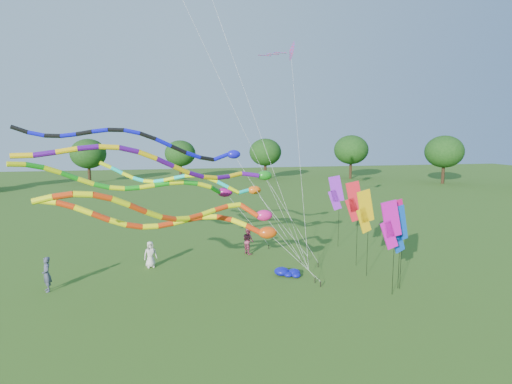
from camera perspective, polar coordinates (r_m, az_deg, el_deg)
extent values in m
plane|color=#2F5A18|center=(20.81, 3.97, -14.94)|extent=(160.00, 160.00, 0.00)
cylinder|color=#382314|center=(76.94, 23.85, 2.27)|extent=(0.50, 0.50, 2.90)
ellipsoid|color=#143B10|center=(76.71, 24.01, 5.08)|extent=(6.11, 6.11, 5.20)
cylinder|color=#382314|center=(76.51, 12.43, 2.63)|extent=(0.50, 0.50, 2.63)
ellipsoid|color=#143B10|center=(76.29, 12.51, 5.20)|extent=(5.55, 5.55, 4.72)
cylinder|color=#382314|center=(71.28, 1.30, 2.51)|extent=(0.50, 0.50, 2.82)
ellipsoid|color=#143B10|center=(71.03, 1.31, 5.47)|extent=(5.94, 5.94, 5.05)
cylinder|color=#382314|center=(72.01, -9.76, 2.74)|extent=(0.50, 0.50, 3.54)
ellipsoid|color=#143B10|center=(71.75, -9.84, 6.42)|extent=(7.47, 7.47, 6.35)
cylinder|color=#382314|center=(70.51, -20.91, 2.14)|extent=(0.50, 0.50, 3.30)
ellipsoid|color=#143B10|center=(70.25, -21.09, 5.64)|extent=(6.97, 6.97, 5.92)
cylinder|color=black|center=(23.34, 8.62, -12.04)|extent=(0.05, 0.05, 0.30)
cylinder|color=silver|center=(22.46, 5.19, -8.71)|extent=(0.02, 0.02, 3.99)
ellipsoid|color=#DC470B|center=(21.78, 1.57, -5.43)|extent=(0.97, 0.62, 0.62)
cylinder|color=red|center=(21.70, -0.33, -4.97)|extent=(0.28, 0.28, 0.84)
cylinder|color=#FFF90D|center=(21.70, -2.31, -4.09)|extent=(0.28, 0.28, 0.80)
cylinder|color=red|center=(21.72, -4.27, -3.50)|extent=(0.28, 0.28, 0.75)
cylinder|color=#FFF90D|center=(21.73, -6.21, -3.31)|extent=(0.28, 0.28, 0.73)
cylinder|color=red|center=(21.74, -8.13, -3.49)|extent=(0.28, 0.28, 0.74)
cylinder|color=#FFF90D|center=(21.71, -10.05, -3.88)|extent=(0.28, 0.28, 0.75)
cylinder|color=red|center=(21.65, -11.97, -4.28)|extent=(0.28, 0.28, 0.75)
cylinder|color=#FFF90D|center=(21.54, -13.92, -4.49)|extent=(0.28, 0.28, 0.75)
cylinder|color=red|center=(21.40, -15.92, -4.37)|extent=(0.28, 0.28, 0.77)
cylinder|color=#FFF90D|center=(21.26, -17.95, -3.88)|extent=(0.28, 0.28, 0.81)
cylinder|color=red|center=(21.14, -20.01, -3.12)|extent=(0.28, 0.28, 0.83)
cylinder|color=#FFF90D|center=(21.09, -22.06, -2.27)|extent=(0.28, 0.28, 0.81)
cylinder|color=red|center=(21.14, -24.07, -1.56)|extent=(0.28, 0.28, 0.77)
cylinder|color=#FFF90D|center=(21.30, -26.00, -1.14)|extent=(0.28, 0.28, 0.73)
cylinder|color=black|center=(23.87, 7.87, -11.56)|extent=(0.05, 0.05, 0.30)
cylinder|color=silver|center=(22.38, 4.65, -7.46)|extent=(0.02, 0.02, 4.94)
ellipsoid|color=#E51970|center=(21.13, 1.07, -3.13)|extent=(0.86, 0.55, 0.55)
cylinder|color=red|center=(20.97, -0.94, -2.46)|extent=(0.25, 0.25, 1.03)
cylinder|color=#ECF20C|center=(20.86, -2.99, -1.80)|extent=(0.25, 0.25, 0.70)
cylinder|color=red|center=(20.57, -4.71, -2.17)|extent=(0.25, 0.25, 0.71)
cylinder|color=#ECF20C|center=(20.26, -6.42, -2.73)|extent=(0.25, 0.25, 0.72)
cylinder|color=red|center=(19.90, -8.11, -3.26)|extent=(0.25, 0.25, 0.72)
cylinder|color=#ECF20C|center=(19.51, -9.84, -3.54)|extent=(0.25, 0.25, 0.72)
cylinder|color=red|center=(19.10, -11.64, -3.43)|extent=(0.25, 0.25, 0.75)
cylinder|color=#ECF20C|center=(18.68, -13.52, -2.92)|extent=(0.25, 0.25, 0.79)
cylinder|color=red|center=(18.30, -15.52, -2.12)|extent=(0.25, 0.25, 0.80)
cylinder|color=#ECF20C|center=(18.00, -17.64, -1.26)|extent=(0.25, 0.25, 0.77)
cylinder|color=red|center=(17.80, -19.84, -0.58)|extent=(0.25, 0.25, 0.73)
cylinder|color=#ECF20C|center=(17.72, -22.09, -0.29)|extent=(0.25, 0.25, 0.70)
cylinder|color=red|center=(17.74, -24.35, -0.43)|extent=(0.25, 0.25, 0.71)
cylinder|color=#ECF20C|center=(17.86, -26.59, -0.88)|extent=(0.25, 0.25, 0.73)
cylinder|color=black|center=(26.49, 8.28, -9.59)|extent=(0.05, 0.05, 0.30)
cylinder|color=silver|center=(24.64, 4.93, -3.93)|extent=(0.02, 0.02, 6.71)
ellipsoid|color=#177C16|center=(23.17, 1.15, 2.24)|extent=(0.81, 0.52, 0.52)
cylinder|color=#490B7C|center=(22.97, -0.77, 2.34)|extent=(0.23, 0.23, 0.95)
cylinder|color=yellow|center=(22.72, -2.78, 2.29)|extent=(0.23, 0.23, 0.84)
cylinder|color=#490B7C|center=(22.22, -4.47, 1.99)|extent=(0.23, 0.23, 0.84)
cylinder|color=yellow|center=(21.69, -6.22, 1.95)|extent=(0.23, 0.23, 0.86)
cylinder|color=#490B7C|center=(21.18, -8.04, 2.29)|extent=(0.23, 0.23, 0.88)
cylinder|color=yellow|center=(20.69, -9.99, 2.98)|extent=(0.23, 0.23, 0.91)
cylinder|color=#490B7C|center=(20.26, -12.07, 3.89)|extent=(0.23, 0.23, 0.92)
cylinder|color=yellow|center=(19.92, -14.28, 4.78)|extent=(0.23, 0.23, 0.89)
cylinder|color=#490B7C|center=(19.69, -16.61, 5.43)|extent=(0.23, 0.23, 0.85)
cylinder|color=yellow|center=(19.56, -19.02, 5.69)|extent=(0.23, 0.23, 0.83)
cylinder|color=#490B7C|center=(19.53, -21.47, 5.53)|extent=(0.23, 0.23, 0.84)
cylinder|color=yellow|center=(19.59, -23.92, 5.09)|extent=(0.23, 0.23, 0.86)
cylinder|color=#490B7C|center=(19.70, -26.35, 4.60)|extent=(0.23, 0.23, 0.85)
cylinder|color=yellow|center=(19.85, -28.76, 4.28)|extent=(0.23, 0.23, 0.84)
cylinder|color=black|center=(27.20, 5.90, -9.08)|extent=(0.05, 0.05, 0.30)
cylinder|color=silver|center=(25.76, 1.63, -2.20)|extent=(0.02, 0.02, 7.78)
ellipsoid|color=#120EC5|center=(24.88, -3.00, 5.04)|extent=(0.79, 0.51, 0.51)
cylinder|color=#0C0CC1|center=(24.77, -4.72, 4.67)|extent=(0.23, 0.23, 0.86)
cylinder|color=black|center=(24.58, -6.55, 4.45)|extent=(0.23, 0.23, 0.85)
cylinder|color=#0C0CC1|center=(24.28, -8.39, 4.89)|extent=(0.23, 0.23, 0.88)
cylinder|color=black|center=(24.04, -10.29, 5.62)|extent=(0.23, 0.23, 0.90)
cylinder|color=#0C0CC1|center=(23.87, -12.24, 6.46)|extent=(0.23, 0.23, 0.90)
cylinder|color=black|center=(23.81, -14.22, 7.22)|extent=(0.23, 0.23, 0.86)
cylinder|color=#0C0CC1|center=(23.84, -16.20, 7.72)|extent=(0.23, 0.23, 0.83)
cylinder|color=black|center=(23.97, -18.15, 7.87)|extent=(0.23, 0.23, 0.82)
cylinder|color=#0C0CC1|center=(24.17, -20.05, 7.69)|extent=(0.23, 0.23, 0.83)
cylinder|color=black|center=(24.44, -21.90, 7.32)|extent=(0.23, 0.23, 0.84)
cylinder|color=#0C0CC1|center=(24.75, -23.70, 6.96)|extent=(0.23, 0.23, 0.84)
cylinder|color=black|center=(25.06, -25.46, 6.78)|extent=(0.23, 0.23, 0.83)
cylinder|color=#0C0CC1|center=(25.36, -27.22, 6.89)|extent=(0.23, 0.23, 0.83)
cylinder|color=black|center=(25.64, -28.98, 7.29)|extent=(0.23, 0.23, 0.86)
cylinder|color=black|center=(27.65, 6.93, -8.81)|extent=(0.05, 0.05, 0.30)
cylinder|color=silver|center=(26.79, 3.44, -4.26)|extent=(0.02, 0.02, 5.49)
ellipsoid|color=orange|center=(26.23, -0.21, 0.27)|extent=(0.81, 0.52, 0.52)
cylinder|color=#0DDDC6|center=(26.00, -1.64, 0.08)|extent=(0.23, 0.23, 0.76)
cylinder|color=#E7FF0D|center=(25.70, -3.03, 0.27)|extent=(0.23, 0.23, 0.74)
cylinder|color=#0DDDC6|center=(25.57, -4.46, 1.01)|extent=(0.23, 0.23, 0.73)
cylinder|color=#E7FF0D|center=(25.53, -5.91, 1.66)|extent=(0.23, 0.23, 0.69)
cylinder|color=#0DDDC6|center=(25.60, -7.34, 2.07)|extent=(0.23, 0.23, 0.66)
cylinder|color=#E7FF0D|center=(25.75, -8.75, 2.16)|extent=(0.23, 0.23, 0.66)
cylinder|color=#0DDDC6|center=(25.97, -10.13, 1.99)|extent=(0.23, 0.23, 0.68)
cylinder|color=#E7FF0D|center=(26.24, -11.47, 1.69)|extent=(0.23, 0.23, 0.69)
cylinder|color=#0DDDC6|center=(26.53, -12.79, 1.45)|extent=(0.23, 0.23, 0.67)
cylinder|color=#E7FF0D|center=(26.79, -14.09, 1.40)|extent=(0.23, 0.23, 0.66)
cylinder|color=#0DDDC6|center=(27.00, -15.40, 1.62)|extent=(0.23, 0.23, 0.67)
cylinder|color=#E7FF0D|center=(27.16, -16.72, 2.11)|extent=(0.23, 0.23, 0.71)
cylinder|color=#0DDDC6|center=(27.26, -18.07, 2.76)|extent=(0.23, 0.23, 0.73)
cylinder|color=#E7FF0D|center=(27.31, -19.44, 3.41)|extent=(0.23, 0.23, 0.72)
cylinder|color=black|center=(30.23, 1.70, -7.30)|extent=(0.05, 0.05, 0.30)
cylinder|color=silver|center=(29.02, -1.13, -3.68)|extent=(0.02, 0.02, 5.13)
ellipsoid|color=#960D67|center=(28.02, -4.16, -0.02)|extent=(1.00, 0.64, 0.64)
cylinder|color=#139014|center=(27.45, -5.43, 0.30)|extent=(0.29, 0.29, 1.11)
cylinder|color=#D8E20B|center=(26.88, -6.94, 0.90)|extent=(0.29, 0.29, 0.89)
cylinder|color=#139014|center=(26.67, -8.73, 1.22)|extent=(0.29, 0.29, 0.87)
cylinder|color=#D8E20B|center=(26.56, -10.57, 1.24)|extent=(0.29, 0.29, 0.87)
cylinder|color=#139014|center=(26.52, -12.44, 1.04)|extent=(0.29, 0.29, 0.88)
cylinder|color=#D8E20B|center=(26.52, -14.31, 0.73)|extent=(0.29, 0.29, 0.88)
cylinder|color=#139014|center=(26.53, -16.18, 0.51)|extent=(0.29, 0.29, 0.87)
cylinder|color=#D8E20B|center=(26.53, -18.04, 0.50)|extent=(0.29, 0.29, 0.86)
cylinder|color=#139014|center=(26.48, -19.89, 0.79)|extent=(0.29, 0.29, 0.89)
cylinder|color=#D8E20B|center=(26.38, -21.76, 1.32)|extent=(0.29, 0.29, 0.92)
cylinder|color=#139014|center=(26.24, -23.63, 2.00)|extent=(0.29, 0.29, 0.93)
cylinder|color=#D8E20B|center=(26.07, -25.52, 2.64)|extent=(0.29, 0.29, 0.92)
cylinder|color=#139014|center=(25.89, -27.43, 3.10)|extent=(0.29, 0.29, 0.89)
cylinder|color=#D8E20B|center=(25.71, -29.34, 3.24)|extent=(0.29, 0.29, 0.87)
cylinder|color=black|center=(25.04, 7.03, -10.61)|extent=(0.04, 0.04, 0.30)
cylinder|color=silver|center=(24.14, -1.16, 12.40)|extent=(0.01, 0.01, 20.58)
cylinder|color=black|center=(25.04, 7.03, -10.61)|extent=(0.04, 0.04, 0.30)
cylinder|color=silver|center=(22.79, -6.16, 17.32)|extent=(0.01, 0.01, 25.52)
cylinder|color=black|center=(25.04, 7.03, -10.61)|extent=(0.04, 0.04, 0.30)
cylinder|color=silver|center=(26.79, 5.75, 5.40)|extent=(0.01, 0.01, 14.62)
cone|color=purple|center=(30.30, 4.65, 18.28)|extent=(1.29, 1.39, 1.45)
cube|color=purple|center=(30.09, 3.30, 18.08)|extent=(0.90, 0.12, 0.04)
cube|color=purple|center=(29.93, 2.23, 17.91)|extent=(0.90, 0.12, 0.04)
cube|color=purple|center=(29.78, 1.15, 17.73)|extent=(0.90, 0.12, 0.04)
cylinder|color=black|center=(26.69, 13.35, -4.51)|extent=(0.02, 0.02, 4.88)
cube|color=red|center=(26.31, 13.01, -0.60)|extent=(1.15, 0.29, 1.93)
cube|color=red|center=(26.41, 12.79, -2.32)|extent=(1.00, 0.26, 1.51)
cylinder|color=black|center=(23.43, 18.81, -7.43)|extent=(0.02, 0.02, 4.10)
cube|color=blue|center=(22.95, 18.57, -4.01)|extent=(1.15, 0.31, 1.93)
cube|color=blue|center=(23.07, 18.33, -5.97)|extent=(1.00, 0.28, 1.51)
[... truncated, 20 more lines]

